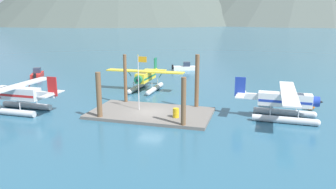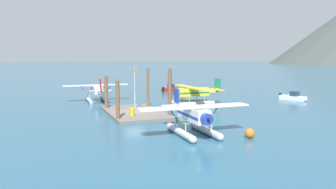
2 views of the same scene
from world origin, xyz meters
name	(u,v)px [view 2 (image 2 of 2)]	position (x,y,z in m)	size (l,w,h in m)	color
ground_plane	(135,114)	(0.00, 0.00, 0.00)	(1200.00, 1200.00, 0.00)	#285670
dock_platform	(135,112)	(0.00, 0.00, 0.15)	(11.93, 6.64, 0.30)	#66605B
piling_near_left	(106,93)	(-4.11, -2.83, 2.27)	(0.49, 0.49, 4.54)	brown
piling_near_right	(118,101)	(4.03, -3.03, 2.26)	(0.43, 0.43, 4.52)	brown
piling_far_left	(148,88)	(-3.94, 2.99, 2.77)	(0.36, 0.36, 5.54)	brown
piling_far_right	(170,93)	(3.99, 3.16, 2.88)	(0.44, 0.44, 5.77)	brown
flagpole	(135,83)	(-1.26, 0.39, 3.80)	(0.95, 0.10, 5.58)	silver
fuel_drum	(132,112)	(2.87, -1.12, 0.74)	(0.62, 0.62, 0.88)	gold
mooring_buoy	(250,133)	(15.51, 6.10, 0.43)	(0.86, 0.86, 0.86)	orange
seaplane_silver_port_aft	(96,92)	(-13.34, -2.75, 1.58)	(7.98, 10.40, 3.84)	#B7BABF
seaplane_white_stbd_fwd	(193,118)	(12.62, 2.04, 1.58)	(7.98, 10.43, 3.84)	#B7BABF
seaplane_yellow_bow_left	(193,94)	(-4.16, 10.11, 1.58)	(10.40, 7.98, 3.84)	#B7BABF
boat_white_open_north	(294,97)	(-2.84, 28.04, 0.49)	(4.70, 2.80, 1.50)	silver
boat_red_open_west	(170,89)	(-24.38, 14.55, 0.49)	(3.35, 4.42, 1.50)	#B2231E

